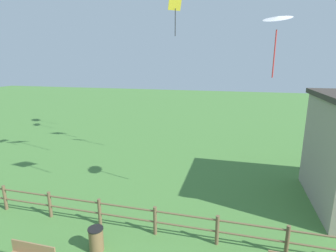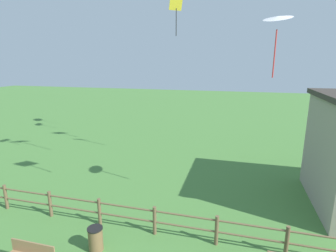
% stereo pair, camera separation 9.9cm
% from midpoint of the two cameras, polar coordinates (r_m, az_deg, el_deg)
% --- Properties ---
extents(wooden_fence, '(19.01, 0.14, 1.16)m').
position_cam_midpoint_polar(wooden_fence, '(10.68, -3.12, -19.51)').
color(wooden_fence, brown).
rests_on(wooden_fence, ground_plane).
extents(trash_bin, '(0.54, 0.54, 0.88)m').
position_cam_midpoint_polar(trash_bin, '(10.36, -15.65, -22.67)').
color(trash_bin, brown).
rests_on(trash_bin, ground_plane).
extents(kite_yellow_diamond, '(0.91, 0.83, 2.67)m').
position_cam_midpoint_polar(kite_yellow_diamond, '(17.81, 1.43, 25.04)').
color(kite_yellow_diamond, yellow).
extents(kite_white_delta, '(1.33, 1.32, 2.35)m').
position_cam_midpoint_polar(kite_white_delta, '(11.04, 22.50, 20.69)').
color(kite_white_delta, white).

